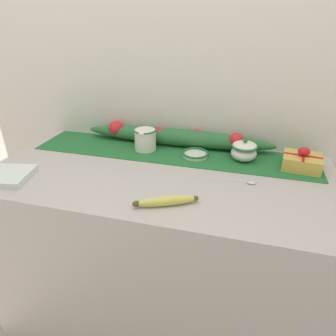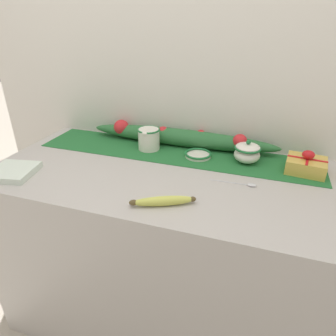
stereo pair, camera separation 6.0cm
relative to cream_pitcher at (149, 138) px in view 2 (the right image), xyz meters
name	(u,v)px [view 2 (the right image)]	position (x,y,z in m)	size (l,w,h in m)	color
ground_plane	(162,312)	(0.13, -0.21, -0.93)	(12.00, 12.00, 0.00)	#B2A899
countertop	(162,251)	(0.13, -0.21, -0.50)	(1.45, 0.70, 0.87)	#B7B2AD
back_wall	(186,77)	(0.13, 0.16, 0.27)	(2.25, 0.04, 2.40)	silver
table_runner	(175,153)	(0.13, 0.00, -0.06)	(1.33, 0.27, 0.00)	#236B33
cream_pitcher	(149,138)	(0.00, 0.00, 0.00)	(0.11, 0.13, 0.11)	white
sugar_bowl	(247,153)	(0.47, 0.00, -0.01)	(0.12, 0.12, 0.10)	white
small_dish	(198,155)	(0.25, -0.01, -0.05)	(0.12, 0.12, 0.02)	white
banana	(163,201)	(0.23, -0.44, -0.04)	(0.22, 0.12, 0.03)	#CCD156
spoon	(248,184)	(0.49, -0.21, -0.05)	(0.18, 0.03, 0.01)	silver
napkin_stack	(13,172)	(-0.44, -0.42, -0.05)	(0.17, 0.17, 0.03)	silver
gift_box	(306,165)	(0.71, -0.02, -0.02)	(0.17, 0.15, 0.10)	gold
poinsettia_garland	(179,137)	(0.12, 0.09, -0.01)	(0.96, 0.09, 0.10)	#2D6B38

